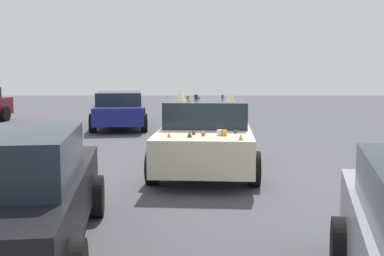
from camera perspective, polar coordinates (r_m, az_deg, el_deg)
ground_plane at (r=10.13m, az=1.70°, el=-5.06°), size 60.00×60.00×0.00m
art_car_decorated at (r=10.06m, az=1.73°, el=-0.87°), size 4.50×2.32×1.73m
parked_sedan_near_right at (r=5.78m, az=-21.86°, el=-7.49°), size 4.39×2.43×1.45m
parked_sedan_near_left at (r=17.62m, az=-8.75°, el=2.23°), size 4.53×2.36×1.33m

